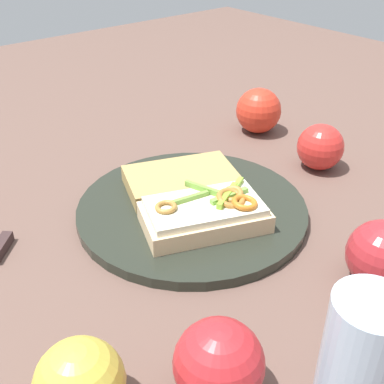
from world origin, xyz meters
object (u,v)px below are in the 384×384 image
at_px(drinking_glass, 359,364).
at_px(apple_3, 259,111).
at_px(bread_slice_side, 181,180).
at_px(apple_0, 80,383).
at_px(apple_4, 382,255).
at_px(sandwich, 206,213).
at_px(apple_2, 320,147).
at_px(apple_1, 219,364).
at_px(plate, 192,209).

bearing_deg(drinking_glass, apple_3, -38.61).
relative_size(bread_slice_side, apple_0, 2.05).
bearing_deg(bread_slice_side, apple_4, 121.76).
distance_m(sandwich, apple_0, 0.27).
bearing_deg(apple_2, apple_4, 141.85).
distance_m(apple_3, drinking_glass, 0.57).
bearing_deg(apple_1, drinking_glass, -140.95).
xyz_separation_m(bread_slice_side, apple_0, (-0.22, 0.28, 0.01)).
xyz_separation_m(apple_3, apple_4, (-0.37, 0.19, -0.00)).
distance_m(sandwich, bread_slice_side, 0.10).
height_order(sandwich, bread_slice_side, sandwich).
relative_size(plate, apple_0, 4.14).
xyz_separation_m(apple_0, drinking_glass, (-0.14, -0.17, 0.03)).
distance_m(plate, bread_slice_side, 0.05).
bearing_deg(apple_2, apple_1, 117.15).
bearing_deg(apple_0, apple_2, -73.55).
height_order(bread_slice_side, apple_0, apple_0).
relative_size(sandwich, bread_slice_side, 1.14).
distance_m(apple_4, drinking_glass, 0.18).
relative_size(plate, sandwich, 1.77).
height_order(apple_0, drinking_glass, drinking_glass).
xyz_separation_m(apple_2, drinking_glass, (-0.29, 0.33, 0.03)).
bearing_deg(apple_3, bread_slice_side, 109.14).
bearing_deg(apple_4, apple_3, -27.44).
distance_m(bread_slice_side, apple_4, 0.29).
xyz_separation_m(apple_3, drinking_glass, (-0.44, 0.36, 0.02)).
height_order(apple_0, apple_3, apple_3).
bearing_deg(apple_2, sandwich, 94.58).
bearing_deg(sandwich, bread_slice_side, -88.79).
distance_m(apple_1, apple_3, 0.56).
bearing_deg(plate, apple_2, -96.42).
height_order(apple_1, apple_4, same).
xyz_separation_m(apple_0, apple_3, (0.30, -0.52, 0.00)).
bearing_deg(bread_slice_side, plate, 89.62).
bearing_deg(drinking_glass, plate, -16.53).
xyz_separation_m(apple_1, drinking_glass, (-0.08, -0.07, 0.03)).
bearing_deg(apple_2, bread_slice_side, 71.61).
relative_size(apple_4, drinking_glass, 0.60).
height_order(apple_2, apple_4, apple_4).
xyz_separation_m(apple_0, apple_4, (-0.06, -0.33, 0.00)).
distance_m(plate, apple_0, 0.31).
distance_m(apple_2, drinking_glass, 0.44).
relative_size(plate, apple_1, 3.97).
height_order(plate, drinking_glass, drinking_glass).
relative_size(sandwich, apple_0, 2.33).
xyz_separation_m(apple_2, apple_4, (-0.21, 0.17, 0.00)).
relative_size(plate, apple_3, 3.84).
height_order(sandwich, apple_3, apple_3).
distance_m(apple_0, drinking_glass, 0.22).
height_order(plate, bread_slice_side, bread_slice_side).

